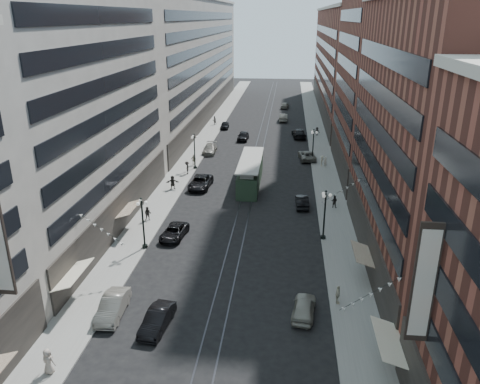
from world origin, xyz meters
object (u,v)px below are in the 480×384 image
at_px(car_9, 225,125).
at_px(lamppost_sw_mid, 195,150).
at_px(lamppost_se_mid, 313,145).
at_px(pedestrian_6, 194,160).
at_px(car_10, 302,201).
at_px(pedestrian_7, 334,201).
at_px(streetcar, 250,173).
at_px(pedestrian_extra_2, 187,168).
at_px(pedestrian_1, 48,361).
at_px(car_14, 283,118).
at_px(car_4, 304,307).
at_px(car_7, 201,182).
at_px(pedestrian_extra_0, 214,120).
at_px(car_13, 243,136).
at_px(car_8, 210,149).
at_px(car_2, 174,232).
at_px(pedestrian_extra_1, 322,161).
at_px(lamppost_sw_far, 143,221).
at_px(pedestrian_9, 317,131).
at_px(pedestrian_8, 325,162).
at_px(car_extra_0, 285,105).
at_px(pedestrian_4, 338,295).
at_px(car_1, 113,306).
at_px(car_5, 157,319).
at_px(lamppost_se_far, 325,213).
at_px(car_12, 299,133).
at_px(pedestrian_2, 148,214).
at_px(car_11, 307,155).

bearing_deg(car_9, lamppost_sw_mid, -93.71).
distance_m(lamppost_se_mid, pedestrian_6, 19.33).
bearing_deg(car_10, pedestrian_7, 175.16).
bearing_deg(streetcar, pedestrian_extra_2, 161.18).
distance_m(lamppost_se_mid, streetcar, 14.61).
xyz_separation_m(pedestrian_1, car_14, (14.25, 82.48, -0.22)).
distance_m(car_4, pedestrian_1, 19.02).
xyz_separation_m(car_7, pedestrian_6, (-2.92, 9.96, 0.19)).
bearing_deg(pedestrian_extra_0, pedestrian_1, 52.36).
bearing_deg(pedestrian_7, pedestrian_extra_0, -46.54).
height_order(car_13, pedestrian_6, pedestrian_6).
bearing_deg(car_14, car_8, 65.95).
distance_m(streetcar, car_10, 10.47).
relative_size(lamppost_se_mid, car_14, 1.06).
relative_size(car_10, pedestrian_extra_0, 2.37).
relative_size(car_2, pedestrian_extra_1, 2.74).
distance_m(lamppost_sw_far, lamppost_sw_mid, 27.00).
xyz_separation_m(car_4, pedestrian_9, (4.10, 60.57, 0.24)).
distance_m(car_9, pedestrian_8, 32.14).
height_order(car_2, car_extra_0, car_extra_0).
bearing_deg(car_9, pedestrian_4, -76.22).
xyz_separation_m(car_14, pedestrian_extra_0, (-15.01, -5.72, 0.22)).
bearing_deg(lamppost_sw_mid, car_1, -88.81).
relative_size(car_1, car_5, 1.08).
distance_m(lamppost_sw_mid, car_10, 21.55).
height_order(lamppost_se_far, pedestrian_extra_2, lamppost_se_far).
bearing_deg(pedestrian_7, car_12, -66.43).
bearing_deg(car_2, pedestrian_extra_1, 63.61).
relative_size(pedestrian_8, pedestrian_extra_0, 0.88).
xyz_separation_m(car_7, pedestrian_8, (17.92, 11.22, 0.15)).
height_order(pedestrian_7, car_extra_0, pedestrian_7).
bearing_deg(streetcar, pedestrian_7, -35.08).
xyz_separation_m(car_4, car_12, (0.48, 59.02, 0.13)).
bearing_deg(car_2, lamppost_sw_mid, 101.87).
bearing_deg(pedestrian_extra_1, car_5, 179.65).
relative_size(lamppost_sw_far, car_2, 1.15).
relative_size(car_4, car_13, 0.89).
height_order(car_2, car_13, car_13).
bearing_deg(pedestrian_extra_0, car_8, 58.51).
height_order(car_4, pedestrian_2, pedestrian_2).
bearing_deg(pedestrian_extra_2, car_1, -11.49).
bearing_deg(pedestrian_8, car_11, -90.07).
distance_m(car_9, pedestrian_6, 26.88).
bearing_deg(car_13, pedestrian_7, -64.33).
bearing_deg(car_14, car_10, 93.38).
bearing_deg(pedestrian_8, pedestrian_extra_1, -57.18).
xyz_separation_m(car_5, pedestrian_1, (-5.83, -5.64, 0.33)).
xyz_separation_m(lamppost_sw_mid, streetcar, (9.20, -6.26, -1.38)).
height_order(car_14, pedestrian_7, pedestrian_7).
bearing_deg(pedestrian_extra_1, lamppost_sw_far, 165.68).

